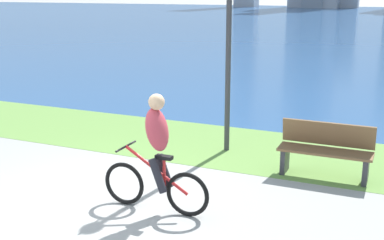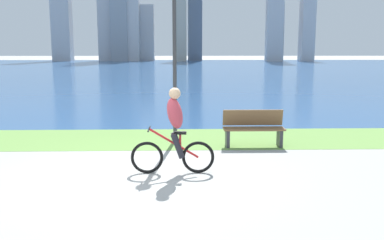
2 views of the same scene
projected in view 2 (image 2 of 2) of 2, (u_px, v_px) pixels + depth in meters
name	position (u px, v px, depth m)	size (l,w,h in m)	color
ground_plane	(127.00, 178.00, 7.84)	(300.00, 300.00, 0.00)	#9E9E99
grass_strip_bayside	(143.00, 139.00, 11.30)	(120.00, 2.69, 0.01)	#6B9947
bay_water_surface	(172.00, 68.00, 53.92)	(300.00, 83.78, 0.00)	#2D568C
cyclist_lead	(174.00, 131.00, 8.04)	(1.62, 0.52, 1.67)	black
bench_near_path	(253.00, 128.00, 10.40)	(1.50, 0.47, 0.90)	brown
lamppost_tall	(174.00, 32.00, 10.61)	(0.28, 0.28, 4.35)	#38383D
city_skyline_far_shore	(156.00, 8.00, 85.02)	(52.83, 9.23, 27.80)	#B7B7BC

